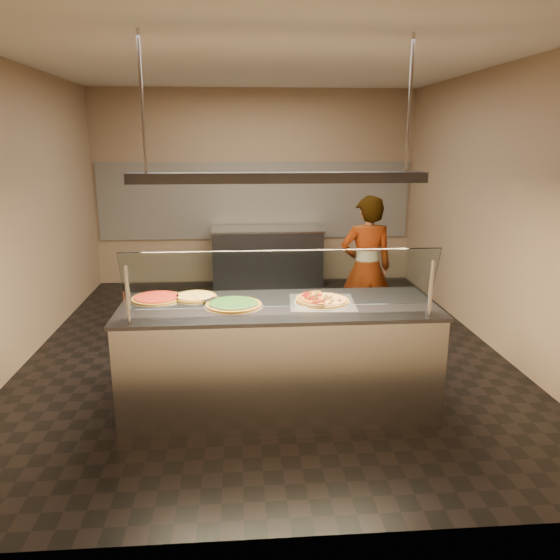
{
  "coord_description": "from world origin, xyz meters",
  "views": [
    {
      "loc": [
        -0.28,
        -5.67,
        2.23
      ],
      "look_at": [
        0.09,
        -0.98,
        1.02
      ],
      "focal_mm": 35.0,
      "sensor_mm": 36.0,
      "label": 1
    }
  ],
  "objects": [
    {
      "name": "half_pizza_sausage",
      "position": [
        0.5,
        -1.41,
        0.96
      ],
      "size": [
        0.25,
        0.45,
        0.04
      ],
      "color": "brown",
      "rests_on": "perforated_tray"
    },
    {
      "name": "tile_band",
      "position": [
        0.0,
        2.98,
        1.3
      ],
      "size": [
        4.9,
        0.02,
        1.2
      ],
      "primitive_type": "cube",
      "color": "silver",
      "rests_on": "wall_back"
    },
    {
      "name": "wall_front",
      "position": [
        0.0,
        -3.01,
        1.5
      ],
      "size": [
        5.0,
        0.02,
        3.0
      ],
      "primitive_type": "cube",
      "color": "#988262",
      "rests_on": "ground"
    },
    {
      "name": "prep_table",
      "position": [
        0.16,
        2.55,
        0.47
      ],
      "size": [
        1.69,
        0.74,
        0.93
      ],
      "color": "#3A3A3F",
      "rests_on": "ground"
    },
    {
      "name": "heat_lamp_housing",
      "position": [
        0.04,
        -1.43,
        1.95
      ],
      "size": [
        2.3,
        0.18,
        0.08
      ],
      "primitive_type": "cube",
      "color": "#3A3A3F",
      "rests_on": "ceiling"
    },
    {
      "name": "worker",
      "position": [
        1.17,
        0.28,
        0.82
      ],
      "size": [
        0.62,
        0.42,
        1.64
      ],
      "primitive_type": "imported",
      "rotation": [
        0.0,
        0.0,
        3.19
      ],
      "color": "#27252C",
      "rests_on": "ground"
    },
    {
      "name": "wall_left",
      "position": [
        -2.51,
        0.0,
        1.5
      ],
      "size": [
        0.02,
        6.0,
        3.0
      ],
      "primitive_type": "cube",
      "color": "#988262",
      "rests_on": "ground"
    },
    {
      "name": "pizza_spinach",
      "position": [
        -0.33,
        -1.45,
        0.95
      ],
      "size": [
        0.48,
        0.48,
        0.03
      ],
      "color": "silver",
      "rests_on": "serving_counter"
    },
    {
      "name": "wall_back",
      "position": [
        0.0,
        3.01,
        1.5
      ],
      "size": [
        5.0,
        0.02,
        3.0
      ],
      "primitive_type": "cube",
      "color": "#988262",
      "rests_on": "ground"
    },
    {
      "name": "half_pizza_pepperoni",
      "position": [
        0.29,
        -1.41,
        0.96
      ],
      "size": [
        0.25,
        0.45,
        0.05
      ],
      "color": "brown",
      "rests_on": "perforated_tray"
    },
    {
      "name": "perforated_tray",
      "position": [
        0.4,
        -1.41,
        0.94
      ],
      "size": [
        0.57,
        0.57,
        0.01
      ],
      "color": "silver",
      "rests_on": "serving_counter"
    },
    {
      "name": "lamp_rod_right",
      "position": [
        1.04,
        -1.43,
        2.5
      ],
      "size": [
        0.02,
        0.02,
        1.01
      ],
      "primitive_type": "cylinder",
      "color": "#B7B7BC",
      "rests_on": "ceiling"
    },
    {
      "name": "sneeze_guard",
      "position": [
        0.04,
        -1.77,
        1.23
      ],
      "size": [
        2.33,
        0.18,
        0.54
      ],
      "color": "#B7B7BC",
      "rests_on": "serving_counter"
    },
    {
      "name": "wall_right",
      "position": [
        2.51,
        0.0,
        1.5
      ],
      "size": [
        0.02,
        6.0,
        3.0
      ],
      "primitive_type": "cube",
      "color": "#988262",
      "rests_on": "ground"
    },
    {
      "name": "pizza_cheese",
      "position": [
        -0.65,
        -1.19,
        0.94
      ],
      "size": [
        0.39,
        0.39,
        0.03
      ],
      "color": "silver",
      "rests_on": "serving_counter"
    },
    {
      "name": "pizza_spatula",
      "position": [
        -0.59,
        -1.28,
        0.96
      ],
      "size": [
        0.24,
        0.22,
        0.02
      ],
      "color": "#B7B7BC",
      "rests_on": "pizza_spinach"
    },
    {
      "name": "serving_counter",
      "position": [
        0.04,
        -1.43,
        0.47
      ],
      "size": [
        2.57,
        0.94,
        0.93
      ],
      "color": "#B7B7BC",
      "rests_on": "ground"
    },
    {
      "name": "ground",
      "position": [
        0.0,
        0.0,
        -0.01
      ],
      "size": [
        5.0,
        6.0,
        0.02
      ],
      "primitive_type": "cube",
      "color": "black",
      "rests_on": "ground"
    },
    {
      "name": "ceiling",
      "position": [
        0.0,
        0.0,
        3.01
      ],
      "size": [
        5.0,
        6.0,
        0.02
      ],
      "primitive_type": "cube",
      "color": "silver",
      "rests_on": "wall_back"
    },
    {
      "name": "pizza_tomato",
      "position": [
        -0.97,
        -1.21,
        0.94
      ],
      "size": [
        0.45,
        0.45,
        0.03
      ],
      "color": "silver",
      "rests_on": "serving_counter"
    },
    {
      "name": "lamp_rod_left",
      "position": [
        -0.96,
        -1.43,
        2.5
      ],
      "size": [
        0.02,
        0.02,
        1.01
      ],
      "primitive_type": "cylinder",
      "color": "#B7B7BC",
      "rests_on": "ceiling"
    }
  ]
}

